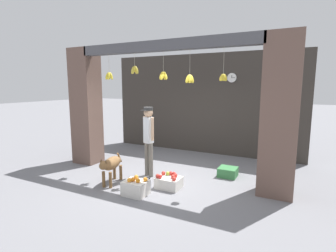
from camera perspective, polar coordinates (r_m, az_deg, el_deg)
The scene contains 12 objects.
ground_plane at distance 6.51m, azimuth -1.77°, elevation -11.41°, with size 60.00×60.00×0.00m, color slate.
shop_back_wall at distance 8.82m, azimuth 7.46°, elevation 4.77°, with size 6.46×0.12×3.27m, color #38332D.
shop_pillar_left at distance 7.93m, azimuth -17.37°, elevation 3.98°, with size 0.70×0.60×3.27m, color brown.
shop_pillar_right at distance 5.69m, azimuth 23.19°, elevation 1.90°, with size 0.70×0.60×3.27m, color brown.
storefront_awning at distance 6.27m, azimuth -1.42°, elevation 16.56°, with size 4.56×0.28×0.99m.
dog at distance 6.18m, azimuth -12.26°, elevation -8.19°, with size 0.42×1.00×0.69m.
shopkeeper at distance 6.44m, azimuth -4.25°, elevation -2.07°, with size 0.33×0.30×1.73m.
fruit_crate_oranges at distance 5.60m, azimuth -7.05°, elevation -13.14°, with size 0.48×0.40×0.39m.
fruit_crate_apples at distance 5.93m, azimuth 0.17°, elevation -12.03°, with size 0.53×0.42×0.33m.
produce_box_green at distance 6.79m, azimuth 12.89°, elevation -9.75°, with size 0.44×0.43×0.23m, color #387A42.
water_bottle at distance 5.92m, azimuth -4.05°, elevation -12.39°, with size 0.08×0.08×0.24m.
wall_clock at distance 8.45m, azimuth 13.73°, elevation 10.18°, with size 0.31×0.03×0.31m.
Camera 1 is at (2.95, -5.35, 2.26)m, focal length 28.00 mm.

